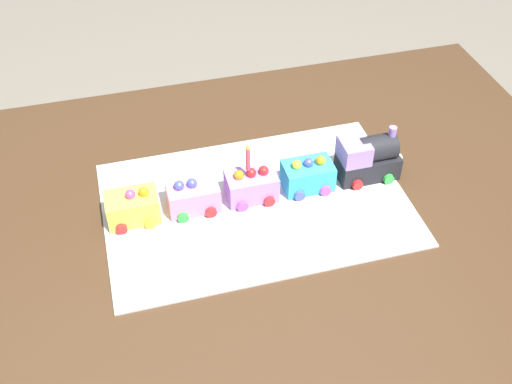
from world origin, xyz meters
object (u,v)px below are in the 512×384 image
Objects in this scene: cake_car_flatbed_turquoise at (308,175)px; cake_car_gondola_lemon at (133,207)px; dining_table at (262,249)px; birthday_candle at (248,157)px; cake_locomotive at (368,158)px; cake_car_hopper_bubblegum at (193,196)px; cake_car_tanker_lavender at (251,185)px.

cake_car_gondola_lemon is at bearing 0.00° from cake_car_flatbed_turquoise.
cake_car_gondola_lemon is (0.25, -0.05, 0.14)m from dining_table.
cake_locomotive is at bearing 180.00° from birthday_candle.
cake_car_gondola_lemon is (0.48, -0.00, -0.02)m from cake_locomotive.
cake_car_hopper_bubblegum is at bearing -0.00° from birthday_candle.
cake_car_tanker_lavender is at bearing -0.00° from cake_locomotive.
cake_car_hopper_bubblegum is at bearing -0.00° from cake_locomotive.
birthday_candle reaches higher than cake_locomotive.
cake_car_hopper_bubblegum is (0.12, 0.00, -0.00)m from cake_car_tanker_lavender.
cake_car_hopper_bubblegum is at bearing -21.05° from dining_table.
cake_car_tanker_lavender is 1.00× the size of cake_car_gondola_lemon.
dining_table is 14.00× the size of cake_car_tanker_lavender.
birthday_candle is at bearing 0.00° from cake_car_flatbed_turquoise.
cake_car_flatbed_turquoise is at bearing 180.00° from cake_car_tanker_lavender.
cake_car_gondola_lemon is at bearing -0.00° from birthday_candle.
cake_car_flatbed_turquoise is (0.13, -0.00, -0.02)m from cake_locomotive.
cake_car_hopper_bubblegum is at bearing 0.00° from cake_car_tanker_lavender.
cake_locomotive is 0.48m from cake_car_gondola_lemon.
cake_car_hopper_bubblegum and cake_car_gondola_lemon have the same top height.
cake_car_tanker_lavender reaches higher than dining_table.
dining_table is at bearing 108.39° from birthday_candle.
cake_locomotive is 1.40× the size of cake_car_hopper_bubblegum.
cake_car_gondola_lemon is 0.24m from birthday_candle.
birthday_candle is (-0.23, 0.00, 0.07)m from cake_car_gondola_lemon.
cake_car_tanker_lavender is 1.55× the size of birthday_candle.
cake_car_hopper_bubblegum is 1.55× the size of birthday_candle.
cake_locomotive reaches higher than cake_car_hopper_bubblegum.
cake_car_flatbed_turquoise is at bearing 180.00° from cake_car_gondola_lemon.
dining_table is 0.29m from cake_car_gondola_lemon.
cake_car_hopper_bubblegum reaches higher than dining_table.
dining_table is 10.00× the size of cake_locomotive.
birthday_candle is at bearing 0.00° from cake_car_tanker_lavender.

